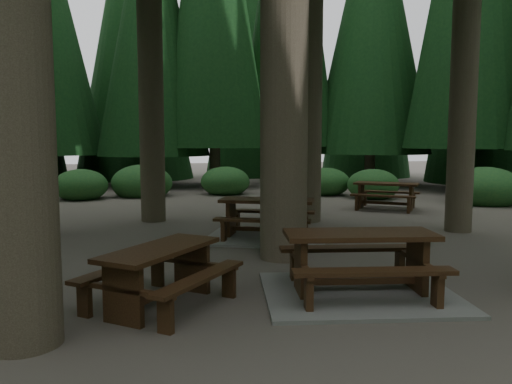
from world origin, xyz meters
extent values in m
plane|color=#574D46|center=(0.00, 0.00, 0.00)|extent=(80.00, 80.00, 0.00)
cube|color=gray|center=(1.26, -2.13, 0.03)|extent=(2.85, 2.47, 0.05)
cube|color=black|center=(1.26, -2.13, 0.84)|extent=(2.11, 1.06, 0.07)
cube|color=black|center=(1.35, -1.46, 0.50)|extent=(2.04, 0.56, 0.06)
cube|color=black|center=(1.17, -2.79, 0.50)|extent=(2.04, 0.56, 0.06)
cube|color=black|center=(0.46, -2.01, 0.40)|extent=(0.17, 0.62, 0.81)
cube|color=black|center=(0.46, -2.01, 0.47)|extent=(0.31, 1.62, 0.07)
cube|color=black|center=(2.06, -2.24, 0.40)|extent=(0.17, 0.62, 0.81)
cube|color=black|center=(2.06, -2.24, 0.47)|extent=(0.31, 1.62, 0.07)
cube|color=black|center=(1.26, -2.13, 0.20)|extent=(1.68, 0.32, 0.09)
cube|color=gray|center=(0.91, 2.04, 0.03)|extent=(3.14, 2.89, 0.05)
cube|color=black|center=(0.91, 2.04, 0.83)|extent=(2.14, 1.45, 0.07)
cube|color=black|center=(1.16, 2.66, 0.50)|extent=(1.95, 0.99, 0.06)
cube|color=black|center=(0.67, 1.42, 0.50)|extent=(1.95, 0.99, 0.06)
cube|color=black|center=(0.17, 2.33, 0.40)|extent=(0.31, 0.60, 0.80)
cube|color=black|center=(0.17, 2.33, 0.46)|extent=(0.67, 1.52, 0.07)
cube|color=black|center=(1.65, 1.75, 0.40)|extent=(0.31, 0.60, 0.80)
cube|color=black|center=(1.65, 1.75, 0.46)|extent=(0.67, 1.52, 0.07)
cube|color=black|center=(0.91, 2.04, 0.20)|extent=(1.57, 0.69, 0.09)
cube|color=black|center=(5.56, 5.86, 0.79)|extent=(1.98, 1.69, 0.06)
cube|color=black|center=(5.92, 6.39, 0.48)|extent=(1.71, 1.30, 0.05)
cube|color=black|center=(5.20, 5.34, 0.48)|extent=(1.71, 1.30, 0.05)
cube|color=black|center=(4.93, 6.30, 0.38)|extent=(0.40, 0.53, 0.76)
cube|color=black|center=(4.93, 6.30, 0.44)|extent=(0.94, 1.31, 0.06)
cube|color=black|center=(6.18, 5.43, 0.38)|extent=(0.40, 0.53, 0.76)
cube|color=black|center=(6.18, 5.43, 0.44)|extent=(0.94, 1.31, 0.06)
cube|color=black|center=(5.56, 5.86, 0.19)|extent=(1.35, 0.97, 0.08)
cube|color=black|center=(-1.40, -2.06, 0.74)|extent=(1.63, 1.83, 0.06)
cube|color=black|center=(-1.87, -1.70, 0.44)|extent=(1.28, 1.56, 0.05)
cube|color=black|center=(-0.93, -2.43, 0.44)|extent=(1.28, 1.56, 0.05)
cube|color=black|center=(-1.83, -2.63, 0.36)|extent=(0.48, 0.39, 0.71)
cube|color=black|center=(-1.83, -2.63, 0.42)|extent=(1.18, 0.94, 0.06)
cube|color=black|center=(-0.97, -1.50, 0.36)|extent=(0.48, 0.39, 0.71)
cube|color=black|center=(-0.97, -1.50, 0.42)|extent=(1.18, 0.94, 0.06)
cube|color=black|center=(-1.40, -2.06, 0.18)|extent=(0.97, 1.22, 0.08)
ellipsoid|color=#1D5628|center=(9.44, 6.45, 0.40)|extent=(2.42, 2.42, 1.49)
ellipsoid|color=#1D5628|center=(6.43, 8.69, 0.40)|extent=(1.90, 1.90, 1.17)
ellipsoid|color=#1D5628|center=(5.14, 10.17, 0.40)|extent=(1.84, 1.84, 1.13)
ellipsoid|color=#1D5628|center=(1.30, 11.25, 0.40)|extent=(1.95, 1.95, 1.20)
ellipsoid|color=#1D5628|center=(-1.94, 11.21, 0.40)|extent=(2.31, 2.31, 1.42)
ellipsoid|color=#1D5628|center=(-4.09, 10.56, 0.40)|extent=(1.93, 1.93, 1.19)
cone|color=black|center=(8.89, 14.45, 8.24)|extent=(5.73, 5.73, 13.48)
cone|color=black|center=(-1.44, 15.36, 7.89)|extent=(5.17, 5.17, 12.91)
cone|color=black|center=(-6.57, 16.72, 8.10)|extent=(5.82, 5.82, 13.26)
cone|color=black|center=(11.00, 19.74, 9.51)|extent=(5.26, 5.26, 19.02)
cone|color=black|center=(4.25, 21.60, 8.07)|extent=(5.34, 5.34, 16.14)
cone|color=black|center=(-2.52, 20.86, 8.43)|extent=(6.57, 6.57, 16.86)
camera|label=1|loc=(-1.45, -8.37, 2.10)|focal=35.00mm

